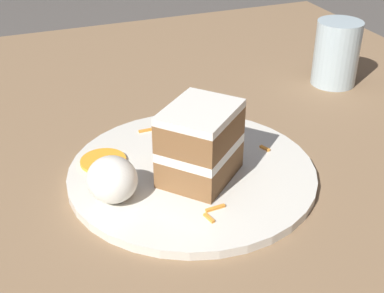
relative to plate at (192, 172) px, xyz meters
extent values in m
plane|color=#4C4742|center=(0.05, 0.02, -0.03)|extent=(6.00, 6.00, 0.00)
cube|color=#846647|center=(0.05, 0.02, -0.02)|extent=(1.39, 1.11, 0.03)
cylinder|color=silver|center=(0.00, 0.00, 0.00)|extent=(0.31, 0.31, 0.01)
cube|color=brown|center=(0.02, 0.00, 0.02)|extent=(0.12, 0.12, 0.04)
cube|color=white|center=(0.02, 0.00, 0.05)|extent=(0.12, 0.12, 0.01)
cube|color=brown|center=(0.02, 0.00, 0.07)|extent=(0.12, 0.12, 0.04)
cube|color=white|center=(0.02, 0.00, 0.09)|extent=(0.12, 0.12, 0.01)
ellipsoid|color=white|center=(0.02, -0.11, 0.03)|extent=(0.06, 0.06, 0.05)
cylinder|color=orange|center=(-0.06, -0.10, 0.01)|extent=(0.06, 0.06, 0.00)
cube|color=orange|center=(-0.03, 0.07, 0.01)|extent=(0.01, 0.02, 0.00)
cube|color=orange|center=(-0.05, 0.07, 0.01)|extent=(0.02, 0.02, 0.00)
cube|color=orange|center=(0.09, -0.01, 0.01)|extent=(0.01, 0.02, 0.00)
cube|color=orange|center=(-0.09, 0.03, 0.01)|extent=(0.01, 0.01, 0.00)
cube|color=orange|center=(-0.11, -0.02, 0.01)|extent=(0.00, 0.02, 0.00)
cube|color=orange|center=(-0.01, 0.11, 0.01)|extent=(0.02, 0.01, 0.00)
cube|color=orange|center=(0.10, -0.02, 0.01)|extent=(0.02, 0.01, 0.00)
cylinder|color=silver|center=(-0.18, 0.33, 0.05)|extent=(0.07, 0.07, 0.11)
cylinder|color=silver|center=(-0.18, 0.33, 0.01)|extent=(0.07, 0.07, 0.04)
camera|label=1|loc=(0.52, -0.21, 0.37)|focal=50.00mm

